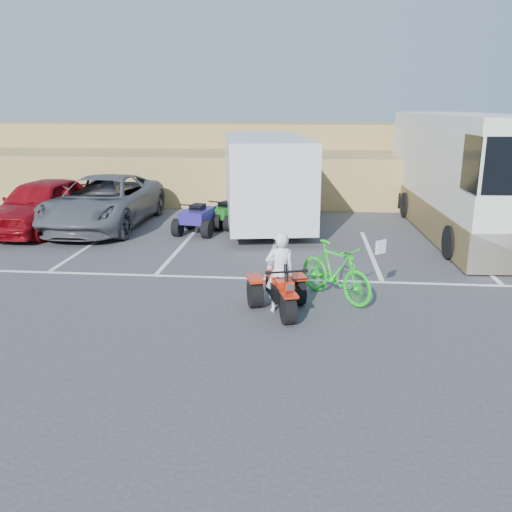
# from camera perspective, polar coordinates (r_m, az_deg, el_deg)

# --- Properties ---
(ground) EXTENTS (100.00, 100.00, 0.00)m
(ground) POSITION_cam_1_polar(r_m,az_deg,el_deg) (10.59, 0.14, -6.45)
(ground) COLOR #373739
(ground) RESTS_ON ground
(parking_stripes) EXTENTS (28.00, 5.16, 0.01)m
(parking_stripes) POSITION_cam_1_polar(r_m,az_deg,el_deg) (14.39, 5.08, -0.45)
(parking_stripes) COLOR white
(parking_stripes) RESTS_ON ground
(grass_embankment) EXTENTS (40.00, 8.50, 3.10)m
(grass_embankment) POSITION_cam_1_polar(r_m,az_deg,el_deg) (25.39, 3.43, 9.85)
(grass_embankment) COLOR olive
(grass_embankment) RESTS_ON ground
(red_trike_atv) EXTENTS (1.57, 1.83, 1.02)m
(red_trike_atv) POSITION_cam_1_polar(r_m,az_deg,el_deg) (10.79, 2.66, -6.04)
(red_trike_atv) COLOR #B7200A
(red_trike_atv) RESTS_ON ground
(rider) EXTENTS (0.67, 0.54, 1.62)m
(rider) POSITION_cam_1_polar(r_m,az_deg,el_deg) (10.65, 2.53, -1.70)
(rider) COLOR white
(rider) RESTS_ON ground
(green_dirt_bike) EXTENTS (1.79, 1.90, 1.22)m
(green_dirt_bike) POSITION_cam_1_polar(r_m,az_deg,el_deg) (11.48, 8.33, -1.60)
(green_dirt_bike) COLOR #14BF19
(green_dirt_bike) RESTS_ON ground
(grey_pickup) EXTENTS (2.84, 6.09, 1.69)m
(grey_pickup) POSITION_cam_1_polar(r_m,az_deg,el_deg) (18.87, -15.78, 5.50)
(grey_pickup) COLOR #4D5156
(grey_pickup) RESTS_ON ground
(red_car) EXTENTS (2.48, 5.13, 1.69)m
(red_car) POSITION_cam_1_polar(r_m,az_deg,el_deg) (19.03, -21.57, 5.07)
(red_car) COLOR maroon
(red_car) RESTS_ON ground
(cargo_trailer) EXTENTS (3.58, 6.69, 2.96)m
(cargo_trailer) POSITION_cam_1_polar(r_m,az_deg,el_deg) (18.26, 0.97, 8.18)
(cargo_trailer) COLOR silver
(cargo_trailer) RESTS_ON ground
(rv_motorhome) EXTENTS (3.00, 10.27, 3.65)m
(rv_motorhome) POSITION_cam_1_polar(r_m,az_deg,el_deg) (18.74, 20.83, 7.30)
(rv_motorhome) COLOR silver
(rv_motorhome) RESTS_ON ground
(quad_atv_blue) EXTENTS (1.44, 1.78, 1.05)m
(quad_atv_blue) POSITION_cam_1_polar(r_m,az_deg,el_deg) (17.46, -6.08, 2.39)
(quad_atv_blue) COLOR navy
(quad_atv_blue) RESTS_ON ground
(quad_atv_green) EXTENTS (1.61, 1.80, 0.97)m
(quad_atv_green) POSITION_cam_1_polar(r_m,az_deg,el_deg) (18.30, -3.14, 3.07)
(quad_atv_green) COLOR #165D15
(quad_atv_green) RESTS_ON ground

